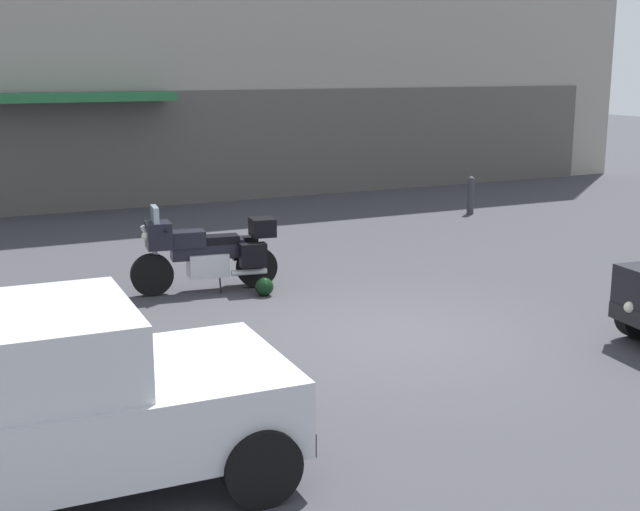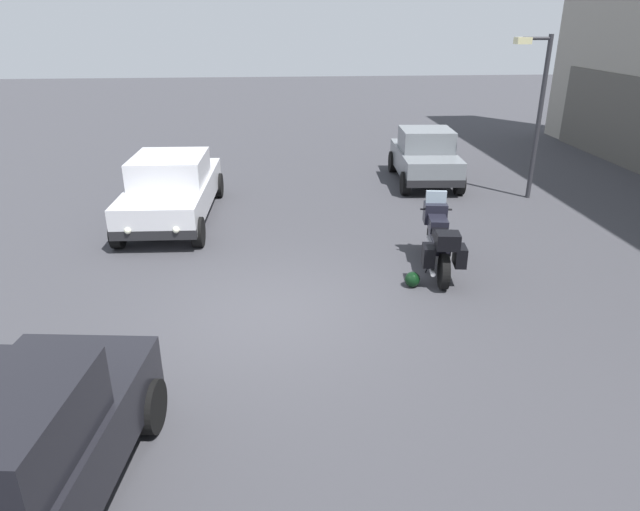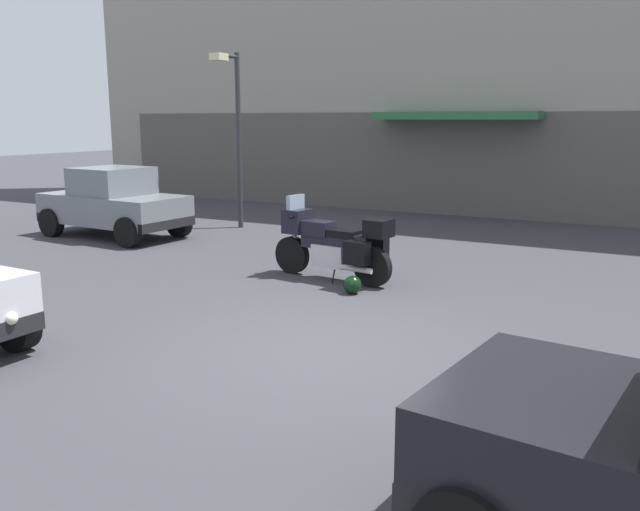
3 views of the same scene
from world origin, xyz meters
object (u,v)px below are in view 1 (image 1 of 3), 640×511
object	(u,v)px
motorcycle	(208,252)
car_sedan_far	(7,409)
bollard_curbside	(471,194)
helmet	(264,287)

from	to	relation	value
motorcycle	car_sedan_far	world-z (taller)	car_sedan_far
car_sedan_far	bollard_curbside	bearing A→B (deg)	42.13
bollard_curbside	motorcycle	bearing A→B (deg)	-153.07
motorcycle	helmet	size ratio (longest dim) A/B	8.06
motorcycle	car_sedan_far	xyz separation A→B (m)	(-3.47, -5.48, 0.16)
helmet	car_sedan_far	world-z (taller)	car_sedan_far
motorcycle	helmet	xyz separation A→B (m)	(0.66, -0.64, -0.48)
helmet	bollard_curbside	xyz separation A→B (m)	(7.08, 4.58, 0.33)
car_sedan_far	bollard_curbside	size ratio (longest dim) A/B	5.23
bollard_curbside	car_sedan_far	bearing A→B (deg)	-140.00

